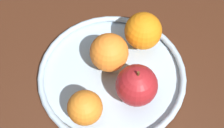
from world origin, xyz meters
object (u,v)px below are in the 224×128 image
apple (137,85)px  orange_back_left (109,52)px  fruit_bowl (112,74)px  orange_front_left (143,31)px  orange_center (85,108)px

apple → orange_back_left: bearing=41.0°
orange_back_left → fruit_bowl: bearing=-159.4°
orange_front_left → apple: bearing=177.9°
fruit_bowl → apple: 8.03cm
fruit_bowl → orange_front_left: size_ratio=3.91×
orange_center → orange_back_left: size_ratio=0.84×
fruit_bowl → orange_center: orange_center is taller
fruit_bowl → apple: apple is taller
orange_back_left → orange_front_left: (5.78, -6.07, 0.02)cm
apple → orange_back_left: 8.56cm
orange_back_left → orange_front_left: size_ratio=0.99×
apple → orange_center: size_ratio=1.35×
fruit_bowl → orange_center: bearing=158.6°
fruit_bowl → apple: size_ratio=3.48×
apple → orange_back_left: (6.46, 5.61, -0.08)cm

